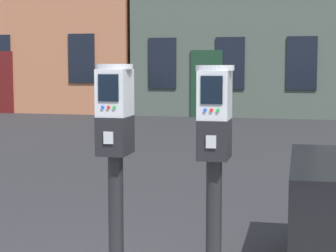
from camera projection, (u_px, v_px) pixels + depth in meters
parking_meter_near_kerb at (115, 143)px, 3.51m from camera, size 0.22×0.25×1.50m
parking_meter_twin_adjacent at (214, 148)px, 3.37m from camera, size 0.22×0.25×1.49m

